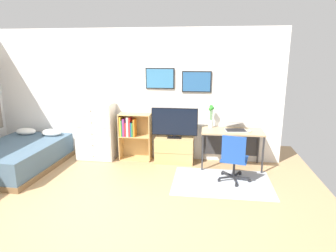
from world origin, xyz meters
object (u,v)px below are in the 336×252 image
at_px(tv_stand, 174,150).
at_px(bed, 19,156).
at_px(computer_mouse, 250,131).
at_px(television, 174,123).
at_px(bamboo_vase, 211,116).
at_px(bookshelf, 132,133).
at_px(dresser, 96,131).
at_px(desk, 232,136).
at_px(office_chair, 234,157).
at_px(laptop, 235,126).

bearing_deg(tv_stand, bed, -165.27).
bearing_deg(computer_mouse, bed, -171.78).
xyz_separation_m(bed, television, (2.96, 0.76, 0.58)).
xyz_separation_m(tv_stand, television, (0.00, -0.02, 0.57)).
xyz_separation_m(bed, bamboo_vase, (3.68, 0.86, 0.73)).
bearing_deg(tv_stand, bamboo_vase, 6.48).
bearing_deg(bookshelf, bed, -158.04).
xyz_separation_m(dresser, desk, (2.81, -0.01, 0.00)).
xyz_separation_m(tv_stand, computer_mouse, (1.47, -0.14, 0.49)).
bearing_deg(office_chair, bed, -168.51).
distance_m(bed, laptop, 4.26).
xyz_separation_m(bed, bookshelf, (2.06, 0.83, 0.33)).
distance_m(dresser, bamboo_vase, 2.43).
distance_m(tv_stand, desk, 1.19).
relative_size(dresser, desk, 1.02).
distance_m(computer_mouse, bamboo_vase, 0.81).
distance_m(dresser, computer_mouse, 3.14).
height_order(dresser, laptop, dresser).
distance_m(desk, computer_mouse, 0.38).
xyz_separation_m(dresser, bookshelf, (0.77, 0.07, -0.02)).
xyz_separation_m(desk, office_chair, (-0.01, -0.82, -0.15)).
xyz_separation_m(office_chair, bamboo_vase, (-0.40, 0.92, 0.53)).
height_order(tv_stand, computer_mouse, computer_mouse).
relative_size(tv_stand, laptop, 1.62).
distance_m(bed, desk, 4.18).
distance_m(television, computer_mouse, 1.47).
relative_size(laptop, computer_mouse, 4.62).
height_order(desk, office_chair, office_chair).
xyz_separation_m(office_chair, computer_mouse, (0.34, 0.70, 0.30)).
distance_m(tv_stand, computer_mouse, 1.55).
bearing_deg(computer_mouse, laptop, 157.24).
relative_size(tv_stand, computer_mouse, 7.51).
xyz_separation_m(bed, dresser, (1.29, 0.76, 0.35)).
relative_size(office_chair, laptop, 1.79).
xyz_separation_m(bookshelf, bamboo_vase, (1.62, 0.03, 0.40)).
height_order(office_chair, computer_mouse, office_chair).
height_order(office_chair, laptop, laptop).
relative_size(bookshelf, television, 1.06).
distance_m(laptop, bamboo_vase, 0.51).
distance_m(desk, office_chair, 0.84).
height_order(television, desk, television).
relative_size(television, desk, 0.79).
bearing_deg(dresser, desk, -0.11).
bearing_deg(laptop, dresser, 171.66).
height_order(office_chair, bamboo_vase, bamboo_vase).
xyz_separation_m(tv_stand, bamboo_vase, (0.73, 0.08, 0.72)).
bearing_deg(office_chair, television, 156.43).
bearing_deg(television, laptop, -0.13).
height_order(tv_stand, desk, desk).
bearing_deg(computer_mouse, office_chair, -115.56).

